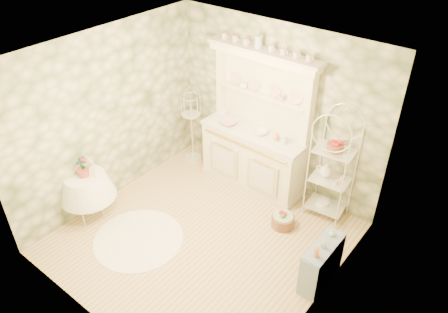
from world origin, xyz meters
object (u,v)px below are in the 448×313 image
Objects in this scene: kitchen_dresser at (255,123)px; floor_basket at (283,220)px; round_table at (89,198)px; birdcage_stand at (192,121)px; bakers_rack at (332,166)px; cafe_chair at (83,194)px; side_shelf at (321,264)px.

floor_basket is at bearing -31.24° from kitchen_dresser.
round_table is 0.40× the size of birdcage_stand.
bakers_rack reaches higher than floor_basket.
cafe_chair is at bearing -95.49° from birdcage_stand.
kitchen_dresser is 3.44× the size of side_shelf.
round_table is 2.93m from floor_basket.
bakers_rack is 1.14× the size of birdcage_stand.
kitchen_dresser is 2.76m from round_table.
round_table is at bearing -124.20° from kitchen_dresser.
bakers_rack reaches higher than birdcage_stand.
kitchen_dresser is 6.52× the size of floor_basket.
floor_basket is at bearing -12.77° from birdcage_stand.
cafe_chair is at bearing -123.14° from kitchen_dresser.
round_table is (-2.80, -2.23, -0.57)m from bakers_rack.
round_table is (-1.48, -2.18, -0.84)m from kitchen_dresser.
floor_basket is at bearing 29.19° from cafe_chair.
bakers_rack reaches higher than round_table.
birdcage_stand reaches higher than side_shelf.
birdcage_stand reaches higher than cafe_chair.
cafe_chair is (-1.48, -2.27, -0.72)m from kitchen_dresser.
side_shelf is 3.51m from round_table.
cafe_chair is 2.98m from floor_basket.
bakers_rack is at bearing 61.09° from floor_basket.
kitchen_dresser is 2.70× the size of cafe_chair.
cafe_chair is (0.00, -0.09, 0.12)m from round_table.
round_table is 2.16m from birdcage_stand.
cafe_chair is (-3.36, -1.11, 0.14)m from side_shelf.
kitchen_dresser reaches higher than floor_basket.
side_shelf is at bearing -31.66° from kitchen_dresser.
bakers_rack is at bearing 116.11° from side_shelf.
cafe_chair is at bearing -146.36° from bakers_rack.
birdcage_stand is 2.39m from floor_basket.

